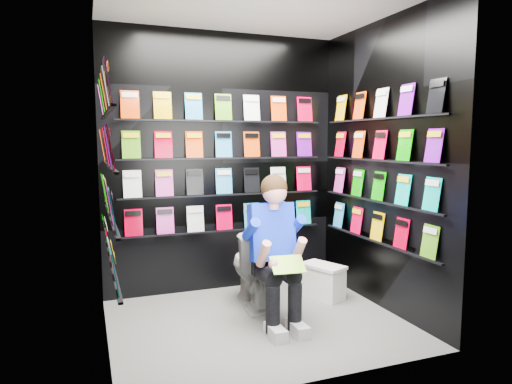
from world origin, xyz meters
name	(u,v)px	position (x,y,z in m)	size (l,w,h in m)	color
floor	(258,323)	(0.00, 0.00, 0.00)	(2.40, 2.40, 0.00)	slate
ceiling	(258,2)	(0.00, 0.00, 2.60)	(2.40, 2.40, 0.00)	white
wall_back	(223,163)	(0.00, 1.00, 1.30)	(2.40, 0.04, 2.60)	black
wall_front	(316,179)	(0.00, -1.00, 1.30)	(2.40, 0.04, 2.60)	black
wall_left	(102,173)	(-1.20, 0.00, 1.30)	(0.04, 2.00, 2.60)	black
wall_right	(382,166)	(1.20, 0.00, 1.30)	(0.04, 2.00, 2.60)	black
comics_back	(224,163)	(0.00, 0.97, 1.31)	(2.10, 0.06, 1.37)	#DE0036
comics_left	(106,172)	(-1.17, 0.00, 1.31)	(0.06, 1.70, 1.37)	#DE0036
comics_right	(379,166)	(1.17, 0.00, 1.31)	(0.06, 1.70, 1.37)	#DE0036
toilet	(255,267)	(0.12, 0.40, 0.37)	(0.42, 0.75, 0.73)	white
longbox	(323,283)	(0.82, 0.37, 0.15)	(0.22, 0.40, 0.30)	silver
longbox_lid	(323,266)	(0.82, 0.37, 0.31)	(0.24, 0.42, 0.03)	silver
reader	(270,234)	(0.12, 0.02, 0.75)	(0.49, 0.72, 1.33)	#0F28D0
held_comic	(288,264)	(0.12, -0.33, 0.58)	(0.26, 0.01, 0.18)	green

